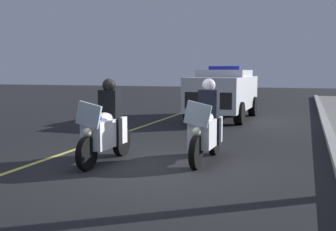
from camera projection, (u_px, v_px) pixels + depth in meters
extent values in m
plane|color=black|center=(149.00, 168.00, 8.25)|extent=(80.00, 80.00, 0.00)
cube|color=#E0D14C|center=(45.00, 160.00, 8.97)|extent=(48.00, 0.12, 0.01)
cylinder|color=black|center=(87.00, 154.00, 8.00)|extent=(0.64, 0.14, 0.64)
cylinder|color=black|center=(122.00, 141.00, 9.41)|extent=(0.64, 0.16, 0.64)
cube|color=white|center=(105.00, 133.00, 8.65)|extent=(1.21, 0.47, 0.56)
ellipsoid|color=white|center=(104.00, 118.00, 8.57)|extent=(0.57, 0.34, 0.24)
cube|color=silver|center=(89.00, 115.00, 8.02)|extent=(0.08, 0.56, 0.53)
sphere|color=#F9F4CC|center=(87.00, 132.00, 8.00)|extent=(0.17, 0.17, 0.17)
sphere|color=red|center=(85.00, 117.00, 8.20)|extent=(0.09, 0.09, 0.09)
sphere|color=#1933F2|center=(100.00, 118.00, 8.09)|extent=(0.09, 0.09, 0.09)
cube|color=black|center=(110.00, 105.00, 8.81)|extent=(0.29, 0.41, 0.60)
cube|color=black|center=(117.00, 132.00, 8.75)|extent=(0.18, 0.14, 0.56)
cube|color=black|center=(100.00, 131.00, 8.88)|extent=(0.18, 0.14, 0.56)
sphere|color=black|center=(109.00, 85.00, 8.75)|extent=(0.28, 0.28, 0.28)
cylinder|color=black|center=(196.00, 153.00, 8.10)|extent=(0.64, 0.14, 0.64)
cylinder|color=black|center=(214.00, 140.00, 9.51)|extent=(0.64, 0.16, 0.64)
cube|color=white|center=(206.00, 132.00, 8.75)|extent=(1.21, 0.47, 0.56)
ellipsoid|color=white|center=(205.00, 118.00, 8.68)|extent=(0.57, 0.34, 0.24)
cube|color=silver|center=(198.00, 114.00, 8.12)|extent=(0.08, 0.56, 0.53)
sphere|color=#F9F4CC|center=(197.00, 132.00, 8.10)|extent=(0.17, 0.17, 0.17)
sphere|color=red|center=(192.00, 117.00, 8.30)|extent=(0.09, 0.09, 0.09)
sphere|color=#1933F2|center=(207.00, 117.00, 8.19)|extent=(0.09, 0.09, 0.09)
cube|color=black|center=(209.00, 104.00, 8.91)|extent=(0.29, 0.41, 0.60)
cube|color=black|center=(217.00, 131.00, 8.85)|extent=(0.18, 0.14, 0.56)
cube|color=black|center=(199.00, 130.00, 8.98)|extent=(0.18, 0.14, 0.56)
sphere|color=silver|center=(209.00, 85.00, 8.85)|extent=(0.28, 0.28, 0.28)
cube|color=silver|center=(224.00, 93.00, 16.39)|extent=(4.95, 2.04, 1.24)
cube|color=silver|center=(226.00, 75.00, 16.60)|extent=(2.45, 1.81, 0.36)
cube|color=#2633D8|center=(225.00, 68.00, 16.39)|extent=(0.31, 1.21, 0.14)
cube|color=black|center=(208.00, 101.00, 14.16)|extent=(0.16, 1.62, 0.56)
cylinder|color=black|center=(239.00, 113.00, 14.71)|extent=(0.81, 0.30, 0.80)
cylinder|color=black|center=(190.00, 112.00, 15.31)|extent=(0.81, 0.30, 0.80)
cylinder|color=black|center=(253.00, 106.00, 17.61)|extent=(0.81, 0.30, 0.80)
cylinder|color=black|center=(210.00, 105.00, 18.21)|extent=(0.81, 0.30, 0.80)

